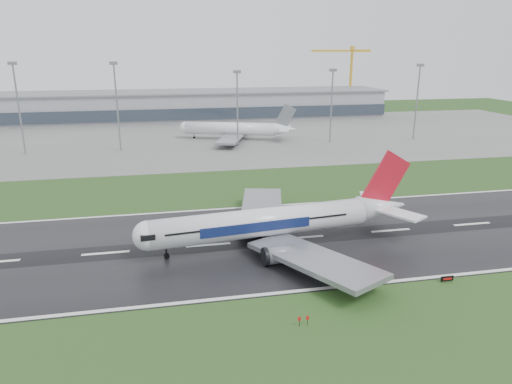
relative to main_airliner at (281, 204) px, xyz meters
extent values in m
plane|color=#224419|center=(-14.43, 2.20, -8.64)|extent=(520.00, 520.00, 0.00)
cube|color=black|center=(-14.43, 2.20, -8.59)|extent=(400.00, 45.00, 0.10)
cube|color=slate|center=(-14.43, 127.20, -8.60)|extent=(400.00, 130.00, 0.08)
cube|color=gray|center=(-14.43, 187.20, -1.14)|extent=(240.00, 36.00, 15.00)
cylinder|color=gray|center=(-73.67, 102.20, 7.78)|extent=(0.64, 0.64, 32.85)
cylinder|color=gray|center=(-38.65, 102.20, 7.72)|extent=(0.64, 0.64, 32.72)
cylinder|color=gray|center=(8.06, 102.20, 5.97)|extent=(0.64, 0.64, 29.21)
cylinder|color=gray|center=(48.08, 102.20, 6.12)|extent=(0.64, 0.64, 29.52)
cylinder|color=gray|center=(87.22, 102.20, 7.00)|extent=(0.64, 0.64, 31.28)
camera|label=1|loc=(-22.25, -85.22, 29.24)|focal=32.71mm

